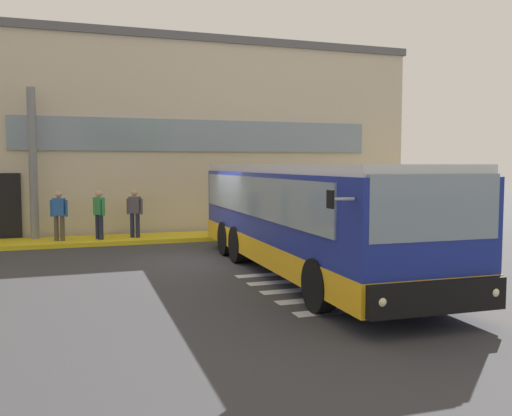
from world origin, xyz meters
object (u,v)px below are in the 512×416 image
bus_main_foreground (307,220)px  passenger_near_column (59,213)px  passenger_by_doorway (99,212)px  passenger_at_curb_edge (135,211)px  entry_support_column (33,164)px

bus_main_foreground → passenger_near_column: bearing=129.0°
passenger_near_column → passenger_by_doorway: same height
bus_main_foreground → passenger_at_curb_edge: bearing=114.6°
entry_support_column → passenger_at_curb_edge: bearing=-13.4°
entry_support_column → bus_main_foreground: 10.47m
passenger_near_column → passenger_by_doorway: size_ratio=1.00×
entry_support_column → passenger_by_doorway: (2.09, -0.89, -1.65)m
bus_main_foreground → passenger_at_curb_edge: 7.94m
bus_main_foreground → passenger_by_doorway: 8.43m
entry_support_column → bus_main_foreground: size_ratio=0.48×
entry_support_column → passenger_at_curb_edge: (3.29, -0.79, -1.65)m
bus_main_foreground → passenger_at_curb_edge: size_ratio=6.41×
entry_support_column → passenger_by_doorway: entry_support_column is taller
passenger_at_curb_edge → passenger_by_doorway: bearing=-175.3°
passenger_near_column → passenger_by_doorway: (1.29, -0.04, 0.00)m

